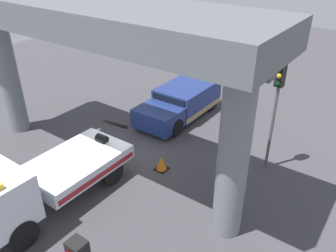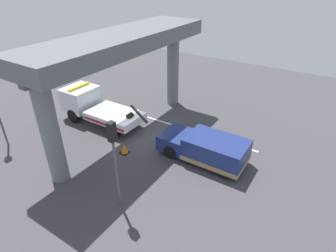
{
  "view_description": "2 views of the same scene",
  "coord_description": "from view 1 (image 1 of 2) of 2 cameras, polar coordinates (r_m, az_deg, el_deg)",
  "views": [
    {
      "loc": [
        8.85,
        9.05,
        8.46
      ],
      "look_at": [
        -2.33,
        0.98,
        0.8
      ],
      "focal_mm": 36.71,
      "sensor_mm": 36.0,
      "label": 1
    },
    {
      "loc": [
        -10.23,
        12.46,
        9.94
      ],
      "look_at": [
        -1.81,
        -0.63,
        1.05
      ],
      "focal_mm": 29.68,
      "sensor_mm": 36.0,
      "label": 2
    }
  ],
  "objects": [
    {
      "name": "lane_stripe_west",
      "position": [
        20.61,
        -1.82,
        4.81
      ],
      "size": [
        2.6,
        0.16,
        0.01
      ],
      "primitive_type": "cube",
      "color": "silver",
      "rests_on": "ground"
    },
    {
      "name": "tow_truck_white",
      "position": [
        12.51,
        -21.79,
        -8.87
      ],
      "size": [
        7.26,
        2.43,
        2.46
      ],
      "color": "silver",
      "rests_on": "ground"
    },
    {
      "name": "lane_stripe_mid",
      "position": [
        16.81,
        -14.35,
        -2.16
      ],
      "size": [
        2.6,
        0.16,
        0.01
      ],
      "primitive_type": "cube",
      "color": "silver",
      "rests_on": "ground"
    },
    {
      "name": "towed_van_green",
      "position": [
        18.15,
        2.24,
        3.99
      ],
      "size": [
        5.2,
        2.23,
        1.58
      ],
      "color": "navy",
      "rests_on": "ground"
    },
    {
      "name": "ground_plane",
      "position": [
        15.25,
        -8.16,
        -5.21
      ],
      "size": [
        60.0,
        40.0,
        0.1
      ],
      "primitive_type": "cube",
      "color": "#423F44"
    },
    {
      "name": "traffic_light_near",
      "position": [
        13.39,
        17.66,
        4.93
      ],
      "size": [
        0.39,
        0.32,
        4.53
      ],
      "color": "#515456",
      "rests_on": "ground"
    },
    {
      "name": "traffic_cone_orange",
      "position": [
        14.15,
        -1.09,
        -6.23
      ],
      "size": [
        0.51,
        0.51,
        0.6
      ],
      "color": "orange",
      "rests_on": "ground"
    },
    {
      "name": "overpass_structure",
      "position": [
        12.3,
        -13.39,
        14.89
      ],
      "size": [
        3.6,
        13.48,
        6.68
      ],
      "color": "slate",
      "rests_on": "ground"
    }
  ]
}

